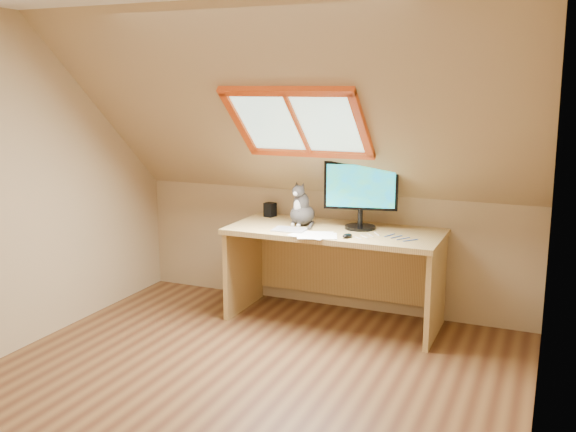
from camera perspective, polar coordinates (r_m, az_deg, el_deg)
The scene contains 10 objects.
ground at distance 4.22m, azimuth -4.69°, elevation -15.12°, with size 3.50×3.50×0.00m, color brown.
room_shell at distance 3.72m, azimuth -5.72°, elevation 4.39°, with size 3.52×3.52×2.41m.
desk at distance 5.21m, azimuth 4.39°, elevation -3.49°, with size 1.69×0.74×0.77m.
monitor at distance 5.07m, azimuth 6.49°, elevation 2.26°, with size 0.58×0.25×0.54m.
cat at distance 5.21m, azimuth 1.23°, elevation 0.59°, with size 0.25×0.28×0.36m.
desk_speaker at distance 5.56m, azimuth -1.60°, elevation 0.56°, with size 0.08×0.08×0.12m, color black.
graphics_tablet at distance 5.04m, azimuth 0.14°, elevation -1.22°, with size 0.26×0.18×0.01m, color #B2B2B7.
mouse at distance 4.81m, azimuth 5.29°, elevation -1.75°, with size 0.06×0.10×0.03m, color black.
papers at distance 4.88m, azimuth 2.39°, elevation -1.69°, with size 0.35×0.30×0.01m.
cables at distance 4.86m, azimuth 8.78°, elevation -1.86°, with size 0.51×0.26×0.01m.
Camera 1 is at (1.78, -3.32, 1.89)m, focal length 40.00 mm.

